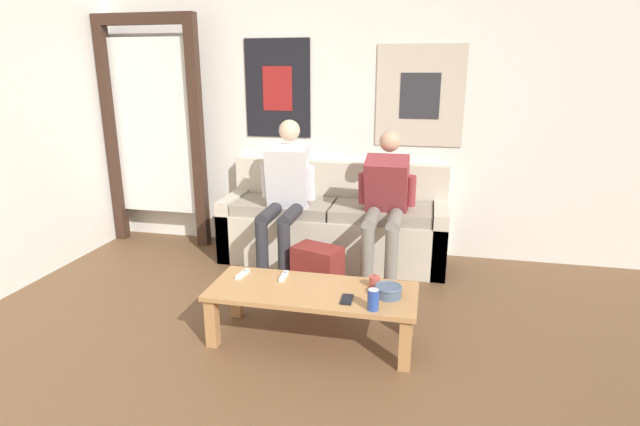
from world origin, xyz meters
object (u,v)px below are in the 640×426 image
(ceramic_bowl, at_px, (388,291))
(game_controller_near_left, at_px, (243,274))
(game_controller_near_right, at_px, (284,276))
(couch, at_px, (334,227))
(coffee_table, at_px, (312,298))
(person_seated_adult, at_px, (285,193))
(person_seated_teen, at_px, (385,202))
(drink_can_blue, at_px, (373,300))
(pillar_candle, at_px, (374,282))
(cell_phone, at_px, (347,299))
(backpack, at_px, (317,272))

(ceramic_bowl, height_order, game_controller_near_left, ceramic_bowl)
(game_controller_near_right, bearing_deg, couch, 86.36)
(couch, height_order, ceramic_bowl, couch)
(couch, height_order, coffee_table, couch)
(person_seated_adult, xyz_separation_m, game_controller_near_right, (0.26, -0.93, -0.33))
(person_seated_teen, bearing_deg, drink_can_blue, -87.25)
(couch, relative_size, game_controller_near_left, 13.39)
(person_seated_teen, distance_m, game_controller_near_right, 1.15)
(pillar_candle, bearing_deg, cell_phone, -121.75)
(coffee_table, bearing_deg, drink_can_blue, -25.53)
(coffee_table, height_order, cell_phone, cell_phone)
(ceramic_bowl, distance_m, cell_phone, 0.26)
(ceramic_bowl, height_order, cell_phone, ceramic_bowl)
(couch, xyz_separation_m, pillar_candle, (0.51, -1.31, 0.08))
(pillar_candle, bearing_deg, couch, 111.38)
(backpack, relative_size, ceramic_bowl, 2.45)
(person_seated_teen, relative_size, ceramic_bowl, 7.12)
(couch, relative_size, ceramic_bowl, 11.87)
(cell_phone, bearing_deg, backpack, 115.15)
(backpack, height_order, game_controller_near_right, backpack)
(pillar_candle, relative_size, cell_phone, 0.61)
(pillar_candle, relative_size, game_controller_near_right, 0.57)
(person_seated_teen, height_order, pillar_candle, person_seated_teen)
(backpack, distance_m, ceramic_bowl, 0.91)
(ceramic_bowl, xyz_separation_m, pillar_candle, (-0.10, 0.12, -0.00))
(game_controller_near_right, distance_m, cell_phone, 0.51)
(backpack, relative_size, game_controller_near_left, 2.77)
(drink_can_blue, distance_m, game_controller_near_right, 0.70)
(game_controller_near_right, bearing_deg, pillar_candle, -1.34)
(game_controller_near_left, bearing_deg, person_seated_teen, 49.67)
(backpack, relative_size, drink_can_blue, 3.29)
(game_controller_near_left, bearing_deg, ceramic_bowl, -6.21)
(person_seated_teen, relative_size, backpack, 2.91)
(couch, relative_size, backpack, 4.84)
(person_seated_adult, bearing_deg, couch, 46.57)
(drink_can_blue, bearing_deg, person_seated_adult, 125.24)
(person_seated_adult, distance_m, ceramic_bowl, 1.46)
(coffee_table, relative_size, person_seated_adult, 1.02)
(coffee_table, bearing_deg, person_seated_teen, 72.77)
(person_seated_teen, bearing_deg, person_seated_adult, -178.08)
(person_seated_adult, bearing_deg, pillar_candle, -47.72)
(couch, height_order, game_controller_near_right, couch)
(drink_can_blue, height_order, cell_phone, drink_can_blue)
(coffee_table, height_order, person_seated_adult, person_seated_adult)
(game_controller_near_left, bearing_deg, cell_phone, -15.81)
(game_controller_near_left, height_order, game_controller_near_right, same)
(game_controller_near_right, height_order, cell_phone, game_controller_near_right)
(drink_can_blue, distance_m, game_controller_near_left, 0.95)
(backpack, xyz_separation_m, pillar_candle, (0.49, -0.54, 0.20))
(couch, distance_m, backpack, 0.78)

